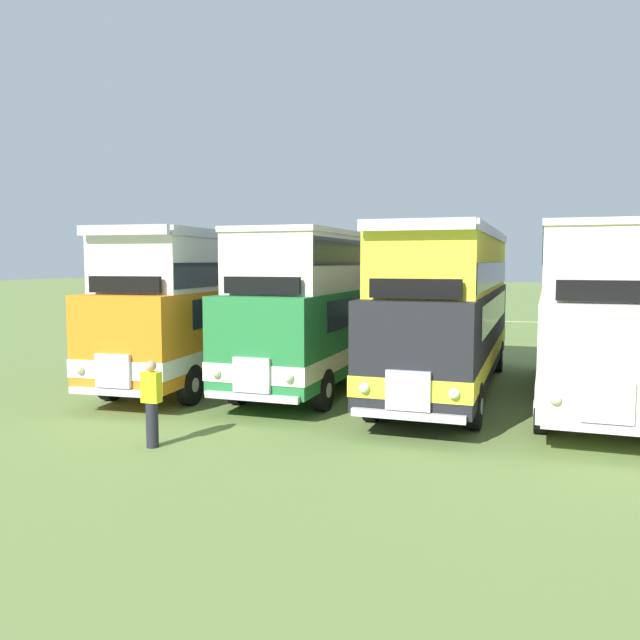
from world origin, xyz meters
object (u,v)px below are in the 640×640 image
at_px(bus_fourth_in_row, 592,307).
at_px(marshal_person, 152,403).
at_px(bus_third_in_row, 449,307).
at_px(bus_second_in_row, 325,301).
at_px(bus_first_in_row, 210,303).

relative_size(bus_fourth_in_row, marshal_person, 6.08).
bearing_deg(marshal_person, bus_fourth_in_row, 39.86).
height_order(bus_third_in_row, bus_fourth_in_row, bus_third_in_row).
bearing_deg(bus_second_in_row, marshal_person, -98.81).
bearing_deg(bus_third_in_row, bus_second_in_row, 179.13).
height_order(bus_second_in_row, bus_fourth_in_row, same).
distance_m(bus_second_in_row, marshal_person, 7.80).
bearing_deg(bus_second_in_row, bus_fourth_in_row, -3.21).
bearing_deg(bus_first_in_row, marshal_person, -70.82).
distance_m(bus_third_in_row, marshal_person, 9.05).
xyz_separation_m(bus_first_in_row, bus_fourth_in_row, (11.06, -0.13, 0.11)).
xyz_separation_m(bus_first_in_row, bus_second_in_row, (3.69, 0.29, 0.11)).
relative_size(bus_first_in_row, bus_third_in_row, 0.94).
relative_size(bus_third_in_row, marshal_person, 6.62).
bearing_deg(marshal_person, bus_first_in_row, 109.18).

